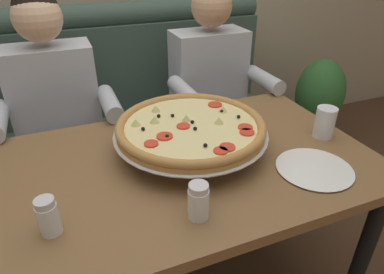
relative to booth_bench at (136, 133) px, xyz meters
name	(u,v)px	position (x,y,z in m)	size (l,w,h in m)	color
booth_bench	(136,133)	(0.00, 0.00, 0.00)	(1.82, 0.78, 1.13)	#384C42
dining_table	(187,180)	(0.00, -0.88, 0.26)	(1.34, 0.83, 0.75)	brown
diner_left	(59,117)	(-0.41, -0.27, 0.31)	(0.54, 0.64, 1.27)	#2D3342
diner_right	(216,92)	(0.41, -0.27, 0.31)	(0.54, 0.64, 1.27)	#2D3342
pizza	(191,127)	(0.04, -0.82, 0.44)	(0.56, 0.56, 0.12)	silver
shaker_oregano	(49,219)	(-0.46, -1.07, 0.40)	(0.06, 0.06, 0.11)	white
shaker_pepper_flakes	(198,203)	(-0.08, -1.16, 0.40)	(0.06, 0.06, 0.11)	white
plate_near_left	(315,167)	(0.38, -1.10, 0.36)	(0.26, 0.26, 0.02)	white
drinking_glass	(324,124)	(0.56, -0.93, 0.41)	(0.08, 0.08, 0.12)	silver
potted_plant	(319,99)	(1.43, 0.02, -0.01)	(0.36, 0.36, 0.70)	brown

